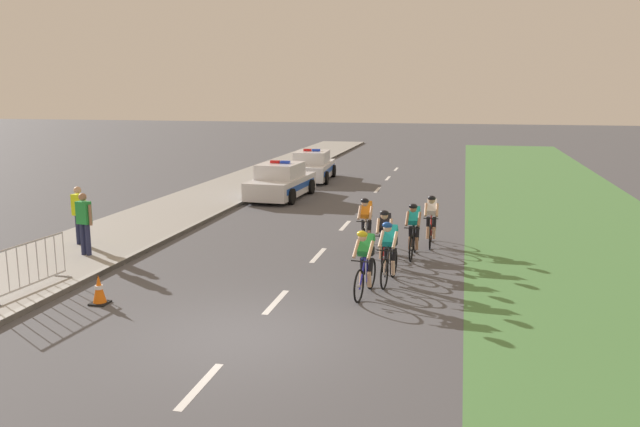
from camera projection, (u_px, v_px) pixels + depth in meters
The scene contains 17 objects.
ground_plane at pixel (245, 336), 11.56m from camera, with size 160.00×160.00×0.00m, color #4C4C51.
sidewalk_slab at pixel (210, 197), 26.38m from camera, with size 3.64×60.00×0.12m, color gray.
kerb_edge at pixel (249, 199), 26.00m from camera, with size 0.16×60.00×0.13m, color #9E9E99.
grass_verge at pixel (562, 213), 23.34m from camera, with size 7.00×60.00×0.01m, color #4C7F42.
lane_markings_centre at pixel (355, 214), 23.00m from camera, with size 0.14×29.60×0.01m.
cyclist_lead at pixel (365, 261), 13.69m from camera, with size 0.46×1.72×1.56m.
cyclist_second at pixel (389, 251), 14.59m from camera, with size 0.45×1.72×1.56m.
cyclist_third at pixel (385, 237), 16.01m from camera, with size 0.43×1.72×1.56m.
cyclist_fourth at pixel (414, 229), 16.92m from camera, with size 0.42×1.72×1.56m.
cyclist_fifth at pixel (366, 222), 17.77m from camera, with size 0.42×1.72×1.56m.
cyclist_sixth at pixel (431, 219), 18.20m from camera, with size 0.42×1.72×1.56m.
police_car_nearest at pixel (281, 182), 26.42m from camera, with size 2.17×4.48×1.59m.
police_car_second at pixel (312, 167), 31.75m from camera, with size 2.23×4.51×1.59m.
crowd_barrier_front at pixel (28, 267), 13.76m from camera, with size 0.67×2.32×1.07m.
traffic_cone_near at pixel (99, 290), 13.25m from camera, with size 0.36×0.36×0.64m.
spectator_closest at pixel (79, 211), 17.80m from camera, with size 0.52×0.31×1.68m.
spectator_middle at pixel (84, 220), 16.66m from camera, with size 0.53×0.28×1.68m.
Camera 1 is at (3.78, -10.34, 4.42)m, focal length 35.32 mm.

